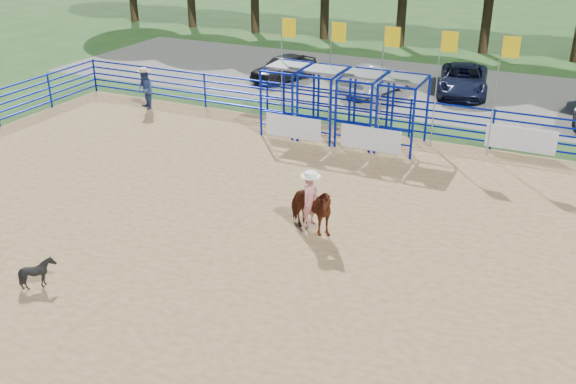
# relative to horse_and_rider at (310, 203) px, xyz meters

# --- Properties ---
(ground) EXTENTS (120.00, 120.00, 0.00)m
(ground) POSITION_rel_horse_and_rider_xyz_m (0.39, -1.44, -0.88)
(ground) COLOR #2F5421
(ground) RESTS_ON ground
(arena_dirt) EXTENTS (30.00, 20.00, 0.02)m
(arena_dirt) POSITION_rel_horse_and_rider_xyz_m (0.39, -1.44, -0.87)
(arena_dirt) COLOR #A17F50
(arena_dirt) RESTS_ON ground
(gravel_strip) EXTENTS (40.00, 10.00, 0.01)m
(gravel_strip) POSITION_rel_horse_and_rider_xyz_m (0.39, 15.56, -0.87)
(gravel_strip) COLOR slate
(gravel_strip) RESTS_ON ground
(horse_and_rider) EXTENTS (1.82, 1.26, 2.48)m
(horse_and_rider) POSITION_rel_horse_and_rider_xyz_m (0.00, 0.00, 0.00)
(horse_and_rider) COLOR #5F2613
(horse_and_rider) RESTS_ON arena_dirt
(calf) EXTENTS (0.71, 0.64, 0.75)m
(calf) POSITION_rel_horse_and_rider_xyz_m (-4.61, -5.16, -0.48)
(calf) COLOR black
(calf) RESTS_ON arena_dirt
(spectator_cowboy) EXTENTS (1.04, 0.99, 1.74)m
(spectator_cowboy) POSITION_rel_horse_and_rider_xyz_m (-10.78, 7.27, 0.02)
(spectator_cowboy) COLOR navy
(spectator_cowboy) RESTS_ON arena_dirt
(car_a) EXTENTS (2.62, 4.02, 1.27)m
(car_a) POSITION_rel_horse_and_rider_xyz_m (-7.50, 14.10, -0.23)
(car_a) COLOR black
(car_a) RESTS_ON gravel_strip
(car_b) EXTENTS (2.55, 4.23, 1.31)m
(car_b) POSITION_rel_horse_and_rider_xyz_m (-2.62, 13.84, -0.21)
(car_b) COLOR gray
(car_b) RESTS_ON gravel_strip
(car_c) EXTENTS (2.87, 4.93, 1.29)m
(car_c) POSITION_rel_horse_and_rider_xyz_m (1.01, 15.44, -0.22)
(car_c) COLOR #141932
(car_c) RESTS_ON gravel_strip
(perimeter_fence) EXTENTS (30.10, 20.10, 1.50)m
(perimeter_fence) POSITION_rel_horse_and_rider_xyz_m (0.39, -1.44, -0.13)
(perimeter_fence) COLOR #061797
(perimeter_fence) RESTS_ON ground
(chute_assembly) EXTENTS (19.32, 2.41, 4.20)m
(chute_assembly) POSITION_rel_horse_and_rider_xyz_m (-1.51, 7.39, 0.38)
(chute_assembly) COLOR #061797
(chute_assembly) RESTS_ON ground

